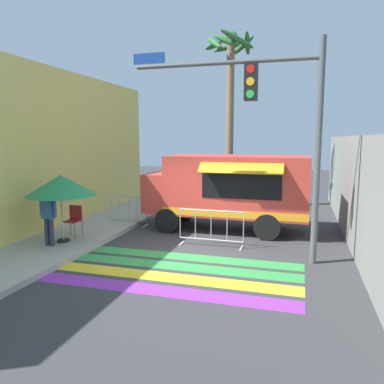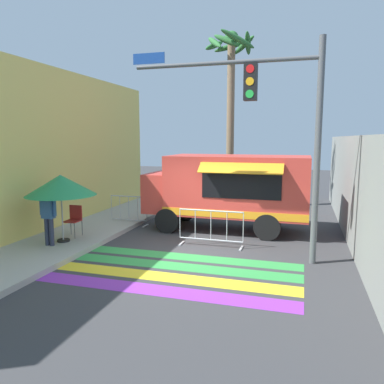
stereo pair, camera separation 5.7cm
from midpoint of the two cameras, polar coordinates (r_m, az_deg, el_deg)
ground_plane at (r=10.49m, az=-1.12°, el=-9.30°), size 60.00×60.00×0.00m
sidewalk_left at (r=12.69m, az=-22.17°, el=-6.46°), size 4.40×16.00×0.15m
building_left_facade at (r=12.49m, az=-23.78°, el=5.62°), size 0.25×16.00×5.48m
concrete_wall_right at (r=12.71m, az=23.21°, el=0.57°), size 0.20×16.00×3.23m
crosswalk_painted at (r=9.18m, az=-3.94°, el=-11.87°), size 6.40×2.84×0.01m
food_truck at (r=12.88m, az=5.25°, el=0.77°), size 5.50×2.61×2.57m
traffic_signal_pole at (r=9.70m, az=12.71°, el=11.74°), size 4.93×0.29×5.54m
patio_umbrella at (r=11.39m, az=-19.23°, el=0.97°), size 2.01×2.01×1.97m
folding_chair at (r=12.12m, az=-17.41°, el=-3.75°), size 0.43×0.43×0.95m
vendor_person at (r=11.21m, az=-20.93°, el=-2.94°), size 0.53×0.22×1.66m
barricade_front at (r=11.00m, az=3.04°, el=-5.58°), size 1.93×0.44×1.08m
barricade_side at (r=13.86m, az=-9.50°, el=-2.89°), size 1.43×0.44×1.08m
palm_tree at (r=16.99m, az=5.98°, el=15.87°), size 2.28×2.23×7.70m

